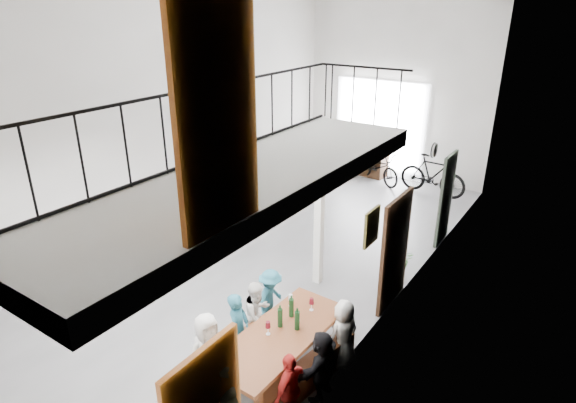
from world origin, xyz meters
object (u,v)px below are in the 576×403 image
Objects in this scene: oak_barrel at (285,169)px; bench_inner at (251,346)px; side_bench at (195,212)px; bicycle_near at (378,167)px; tasting_table at (281,338)px; serving_counter at (358,157)px.

bench_inner is at bearing -59.68° from oak_barrel.
side_bench is 0.97× the size of bicycle_near.
serving_counter is (-3.07, 8.59, -0.23)m from tasting_table.
serving_counter is (-2.48, 8.49, 0.24)m from bench_inner.
tasting_table is 8.45m from bicycle_near.
bench_inner is 1.19× the size of bicycle_near.
serving_counter reaches higher than tasting_table.
bicycle_near is (2.08, 1.71, -0.02)m from oak_barrel.
bicycle_near is at bearing 107.27° from tasting_table.
bicycle_near is (-1.63, 8.05, 0.22)m from bench_inner.
tasting_table reaches higher than bench_inner.
tasting_table is 2.27× the size of oak_barrel.
bench_inner is at bearing -36.84° from side_bench.
tasting_table is 0.76m from bench_inner.
serving_counter is at bearing 111.70° from tasting_table.
side_bench is 3.30m from oak_barrel.
bicycle_near is at bearing -22.85° from serving_counter.
oak_barrel is at bearing 155.90° from bicycle_near.
side_bench is at bearing 148.01° from tasting_table.
oak_barrel is 2.69m from bicycle_near.
bench_inner and side_bench have the same top height.
oak_barrel is at bearing -114.83° from serving_counter.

